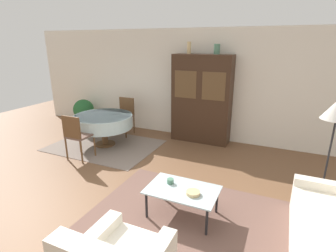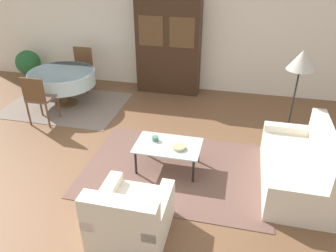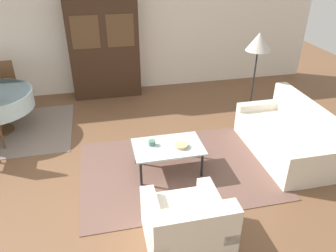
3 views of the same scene
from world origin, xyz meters
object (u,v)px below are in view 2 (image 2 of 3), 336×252
Objects in this scene: armchair at (130,218)px; floor_lamp at (301,64)px; display_cabinet at (169,46)px; couch at (300,168)px; dining_chair_far at (82,66)px; potted_plant at (28,64)px; coffee_table at (168,147)px; dining_chair_near at (38,96)px; cup at (155,139)px; bowl at (179,147)px; dining_table at (62,78)px.

armchair is 0.55× the size of floor_lamp.
couch is at bearing -48.79° from display_cabinet.
dining_chair_far is at bearing 122.19° from armchair.
armchair is 5.85m from potted_plant.
display_cabinet is (-0.69, 2.99, 0.67)m from coffee_table.
armchair is 3.45m from dining_chair_near.
armchair is 4.52m from display_cabinet.
coffee_table is 0.24m from cup.
armchair is 0.94× the size of dining_chair_far.
potted_plant reaches higher than coffee_table.
cup is (2.46, -2.57, -0.11)m from dining_chair_far.
bowl reaches higher than coffee_table.
cup reaches higher than coffee_table.
armchair is 0.43× the size of display_cabinet.
couch is 4.01m from display_cabinet.
armchair is 0.66× the size of dining_table.
potted_plant is at bearing 145.94° from dining_table.
potted_plant is at bearing 134.13° from armchair.
dining_chair_far is (0.00, 1.79, 0.00)m from dining_chair_near.
potted_plant is at bearing 128.23° from dining_chair_near.
display_cabinet is 2.19× the size of dining_chair_far.
bowl is at bearing 136.54° from dining_chair_far.
dining_chair_near is 5.08× the size of bowl.
dining_chair_far is 1.52m from potted_plant.
dining_chair_near reaches higher than coffee_table.
dining_table is at bearing 90.00° from dining_chair_near.
couch is 6.69m from potted_plant.
floor_lamp is (4.52, -0.54, 0.83)m from dining_table.
floor_lamp is 8.67× the size of bowl.
cup is (-2.13, 0.05, 0.16)m from couch.
couch is 5.29m from dining_chair_far.
bowl is at bearing 93.11° from couch.
armchair is (-2.03, -1.46, -0.00)m from couch.
armchair is 9.33× the size of cup.
dining_table is 14.06× the size of cup.
floor_lamp is at bearing 162.42° from dining_chair_far.
dining_table is at bearing -34.06° from potted_plant.
armchair is 3.48m from floor_lamp.
potted_plant is at bearing 165.51° from floor_lamp.
coffee_table is 0.60× the size of floor_lamp.
coffee_table is (0.12, 1.43, 0.09)m from armchair.
couch is at bearing -10.18° from dining_chair_near.
dining_chair_near is (0.00, -0.90, -0.03)m from dining_table.
dining_table is at bearing 173.23° from floor_lamp.
display_cabinet is (-0.57, 4.42, 0.76)m from armchair.
dining_chair_far is at bearing 162.42° from floor_lamp.
bowl is at bearing -74.23° from display_cabinet.
dining_table is 4.63m from floor_lamp.
dining_chair_near is 2.44m from potted_plant.
display_cabinet is at bearing 97.34° from armchair.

